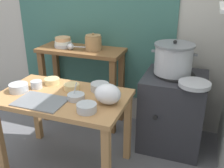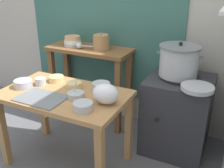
{
  "view_description": "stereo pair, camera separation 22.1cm",
  "coord_description": "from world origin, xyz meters",
  "px_view_note": "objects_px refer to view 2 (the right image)",
  "views": [
    {
      "loc": [
        1.08,
        -1.73,
        1.69
      ],
      "look_at": [
        0.4,
        0.18,
        0.82
      ],
      "focal_mm": 42.45,
      "sensor_mm": 36.0,
      "label": 1
    },
    {
      "loc": [
        1.29,
        -1.64,
        1.69
      ],
      "look_at": [
        0.4,
        0.18,
        0.82
      ],
      "focal_mm": 42.45,
      "sensor_mm": 36.0,
      "label": 2
    }
  ],
  "objects_px": {
    "prep_bowl_0": "(41,81)",
    "clay_pot": "(101,42)",
    "bowl_stack_enamel": "(73,41)",
    "prep_bowl_2": "(56,79)",
    "steamer_pot": "(179,61)",
    "back_shelf_table": "(90,66)",
    "wide_pan": "(197,88)",
    "prep_bowl_4": "(23,83)",
    "prep_table": "(65,104)",
    "ladle": "(80,46)",
    "prep_bowl_3": "(83,106)",
    "stove_block": "(177,114)",
    "prep_bowl_6": "(76,95)",
    "plastic_bag": "(106,94)",
    "prep_bowl_1": "(74,85)",
    "prep_bowl_5": "(101,86)",
    "serving_tray": "(41,98)"
  },
  "relations": [
    {
      "from": "stove_block",
      "to": "back_shelf_table",
      "type": "bearing_deg",
      "value": 173.04
    },
    {
      "from": "prep_table",
      "to": "bowl_stack_enamel",
      "type": "bearing_deg",
      "value": 118.0
    },
    {
      "from": "stove_block",
      "to": "prep_bowl_0",
      "type": "height_order",
      "value": "prep_bowl_0"
    },
    {
      "from": "serving_tray",
      "to": "plastic_bag",
      "type": "relative_size",
      "value": 1.87
    },
    {
      "from": "bowl_stack_enamel",
      "to": "prep_bowl_1",
      "type": "height_order",
      "value": "bowl_stack_enamel"
    },
    {
      "from": "steamer_pot",
      "to": "plastic_bag",
      "type": "distance_m",
      "value": 0.82
    },
    {
      "from": "prep_bowl_2",
      "to": "prep_bowl_3",
      "type": "height_order",
      "value": "prep_bowl_3"
    },
    {
      "from": "plastic_bag",
      "to": "steamer_pot",
      "type": "bearing_deg",
      "value": 59.97
    },
    {
      "from": "steamer_pot",
      "to": "serving_tray",
      "type": "height_order",
      "value": "steamer_pot"
    },
    {
      "from": "clay_pot",
      "to": "prep_bowl_5",
      "type": "height_order",
      "value": "clay_pot"
    },
    {
      "from": "wide_pan",
      "to": "plastic_bag",
      "type": "bearing_deg",
      "value": -144.68
    },
    {
      "from": "clay_pot",
      "to": "ladle",
      "type": "relative_size",
      "value": 0.69
    },
    {
      "from": "prep_bowl_1",
      "to": "serving_tray",
      "type": "bearing_deg",
      "value": -111.19
    },
    {
      "from": "prep_bowl_2",
      "to": "prep_bowl_3",
      "type": "relative_size",
      "value": 0.92
    },
    {
      "from": "prep_bowl_3",
      "to": "prep_bowl_6",
      "type": "distance_m",
      "value": 0.23
    },
    {
      "from": "steamer_pot",
      "to": "prep_bowl_6",
      "type": "distance_m",
      "value": 1.0
    },
    {
      "from": "serving_tray",
      "to": "prep_bowl_4",
      "type": "xyz_separation_m",
      "value": [
        -0.29,
        0.11,
        0.03
      ]
    },
    {
      "from": "stove_block",
      "to": "clay_pot",
      "type": "relative_size",
      "value": 4.19
    },
    {
      "from": "wide_pan",
      "to": "prep_bowl_1",
      "type": "height_order",
      "value": "wide_pan"
    },
    {
      "from": "serving_tray",
      "to": "back_shelf_table",
      "type": "bearing_deg",
      "value": 96.26
    },
    {
      "from": "bowl_stack_enamel",
      "to": "prep_bowl_0",
      "type": "bearing_deg",
      "value": -80.16
    },
    {
      "from": "clay_pot",
      "to": "prep_table",
      "type": "bearing_deg",
      "value": -86.06
    },
    {
      "from": "steamer_pot",
      "to": "bowl_stack_enamel",
      "type": "height_order",
      "value": "steamer_pot"
    },
    {
      "from": "clay_pot",
      "to": "prep_bowl_1",
      "type": "distance_m",
      "value": 0.71
    },
    {
      "from": "clay_pot",
      "to": "wide_pan",
      "type": "relative_size",
      "value": 0.68
    },
    {
      "from": "prep_table",
      "to": "steamer_pot",
      "type": "distance_m",
      "value": 1.12
    },
    {
      "from": "prep_table",
      "to": "ladle",
      "type": "height_order",
      "value": "ladle"
    },
    {
      "from": "prep_table",
      "to": "prep_bowl_1",
      "type": "height_order",
      "value": "prep_bowl_1"
    },
    {
      "from": "prep_bowl_1",
      "to": "prep_bowl_3",
      "type": "height_order",
      "value": "prep_bowl_3"
    },
    {
      "from": "bowl_stack_enamel",
      "to": "prep_bowl_6",
      "type": "bearing_deg",
      "value": -55.44
    },
    {
      "from": "ladle",
      "to": "prep_bowl_0",
      "type": "relative_size",
      "value": 2.7
    },
    {
      "from": "bowl_stack_enamel",
      "to": "prep_bowl_4",
      "type": "height_order",
      "value": "bowl_stack_enamel"
    },
    {
      "from": "clay_pot",
      "to": "back_shelf_table",
      "type": "bearing_deg",
      "value": -180.0
    },
    {
      "from": "serving_tray",
      "to": "prep_bowl_4",
      "type": "distance_m",
      "value": 0.32
    },
    {
      "from": "back_shelf_table",
      "to": "plastic_bag",
      "type": "relative_size",
      "value": 4.49
    },
    {
      "from": "prep_table",
      "to": "prep_bowl_6",
      "type": "xyz_separation_m",
      "value": [
        0.14,
        -0.03,
        0.14
      ]
    },
    {
      "from": "ladle",
      "to": "wide_pan",
      "type": "distance_m",
      "value": 1.36
    },
    {
      "from": "prep_table",
      "to": "prep_bowl_3",
      "type": "distance_m",
      "value": 0.39
    },
    {
      "from": "wide_pan",
      "to": "prep_bowl_6",
      "type": "bearing_deg",
      "value": -152.64
    },
    {
      "from": "bowl_stack_enamel",
      "to": "prep_bowl_2",
      "type": "relative_size",
      "value": 1.41
    },
    {
      "from": "prep_bowl_5",
      "to": "prep_bowl_6",
      "type": "bearing_deg",
      "value": -116.92
    },
    {
      "from": "wide_pan",
      "to": "bowl_stack_enamel",
      "type": "bearing_deg",
      "value": 166.3
    },
    {
      "from": "wide_pan",
      "to": "prep_bowl_4",
      "type": "height_order",
      "value": "wide_pan"
    },
    {
      "from": "back_shelf_table",
      "to": "prep_bowl_2",
      "type": "bearing_deg",
      "value": -90.47
    },
    {
      "from": "prep_bowl_0",
      "to": "clay_pot",
      "type": "bearing_deg",
      "value": 72.25
    },
    {
      "from": "wide_pan",
      "to": "prep_bowl_3",
      "type": "bearing_deg",
      "value": -139.64
    },
    {
      "from": "prep_bowl_2",
      "to": "stove_block",
      "type": "bearing_deg",
      "value": 24.28
    },
    {
      "from": "prep_bowl_3",
      "to": "back_shelf_table",
      "type": "bearing_deg",
      "value": 117.81
    },
    {
      "from": "stove_block",
      "to": "prep_bowl_0",
      "type": "bearing_deg",
      "value": -151.93
    },
    {
      "from": "serving_tray",
      "to": "prep_bowl_1",
      "type": "relative_size",
      "value": 2.87
    }
  ]
}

